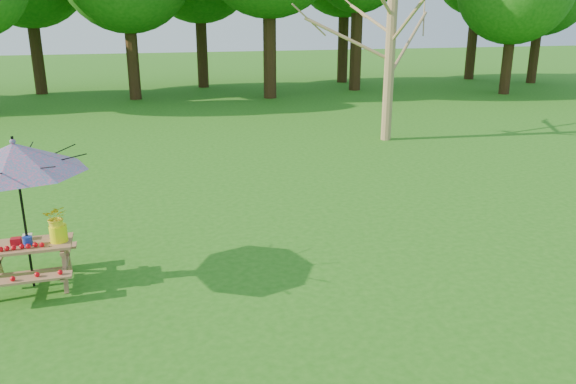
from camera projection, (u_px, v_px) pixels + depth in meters
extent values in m
cylinder|color=#91754F|center=(390.00, 58.00, 17.36)|extent=(0.42, 0.42, 5.17)
cube|color=#A06B48|center=(28.00, 245.00, 8.10)|extent=(1.20, 0.62, 0.04)
cube|color=#A06B48|center=(26.00, 280.00, 7.68)|extent=(1.20, 0.22, 0.04)
cube|color=#A06B48|center=(35.00, 249.00, 8.69)|extent=(1.20, 0.22, 0.04)
cylinder|color=black|center=(23.00, 214.00, 7.96)|extent=(0.04, 0.04, 2.25)
cone|color=teal|center=(15.00, 158.00, 7.71)|extent=(2.14, 2.14, 0.41)
sphere|color=teal|center=(13.00, 142.00, 7.64)|extent=(0.08, 0.08, 0.08)
cube|color=#AA0D1A|center=(16.00, 241.00, 8.06)|extent=(0.14, 0.12, 0.10)
cylinder|color=#1530AE|center=(28.00, 241.00, 8.03)|extent=(0.13, 0.13, 0.13)
cube|color=#EDE7CD|center=(27.00, 237.00, 8.26)|extent=(0.13, 0.13, 0.07)
cylinder|color=#FCFF0D|center=(58.00, 233.00, 8.15)|extent=(0.25, 0.25, 0.25)
imported|color=yellow|center=(56.00, 217.00, 8.08)|extent=(0.35, 0.31, 0.37)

